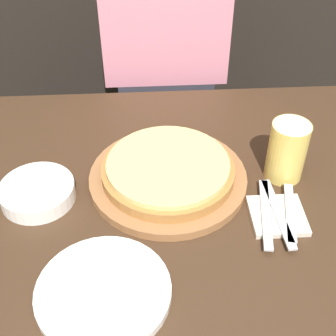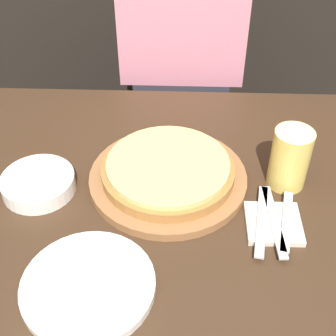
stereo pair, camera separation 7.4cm
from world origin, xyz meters
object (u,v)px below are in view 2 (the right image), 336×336
Objects in this scene: dinner_plate at (88,286)px; fork at (261,220)px; diner_person at (181,85)px; dinner_knife at (274,220)px; beer_glass at (290,156)px; spoon at (287,221)px; pizza_on_board at (168,173)px; side_bowl at (38,183)px.

dinner_plate is 0.36m from fork.
fork is at bearing -75.68° from diner_person.
dinner_knife is at bearing -73.67° from diner_person.
beer_glass is 0.14m from spoon.
dinner_plate is (-0.39, -0.29, -0.07)m from beer_glass.
beer_glass is at bearing 1.81° from pizza_on_board.
pizza_on_board is 2.54× the size of beer_glass.
side_bowl reaches higher than spoon.
fork is at bearing -10.38° from side_bowl.
beer_glass reaches higher than fork.
side_bowl is at bearing 170.60° from spoon.
side_bowl is 0.48m from fork.
spoon is 0.70m from diner_person.
spoon is 0.12× the size of diner_person.
side_bowl is at bearing -172.64° from pizza_on_board.
beer_glass reaches higher than side_bowl.
beer_glass is at bearing 37.03° from dinner_plate.
dinner_plate is 1.51× the size of side_bowl.
dinner_plate is at bearing -153.07° from fork.
fork is 0.69m from diner_person.
pizza_on_board is at bearing 150.55° from dinner_knife.
beer_glass is 0.71× the size of fork.
beer_glass is 0.57× the size of dinner_plate.
pizza_on_board is at bearing 7.36° from side_bowl.
side_bowl is 0.96× the size of spoon.
dinner_knife is (0.35, 0.16, 0.01)m from dinner_plate.
pizza_on_board is at bearing 147.44° from fork.
diner_person reaches higher than pizza_on_board.
dinner_plate is 0.18× the size of diner_person.
spoon is (0.37, 0.16, 0.01)m from dinner_plate.
pizza_on_board is at bearing -92.35° from diner_person.
dinner_knife is 1.18× the size of spoon.
beer_glass is 0.60m from diner_person.
dinner_plate reaches higher than spoon.
side_bowl is at bearing 169.62° from fork.
pizza_on_board is 0.28m from side_bowl.
spoon is (0.52, -0.09, -0.00)m from side_bowl.
pizza_on_board is 1.79× the size of fork.
diner_person reaches higher than dinner_knife.
diner_person is at bearing 106.33° from dinner_knife.
pizza_on_board is at bearing -178.19° from beer_glass.
dinner_knife is at bearing -108.18° from beer_glass.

